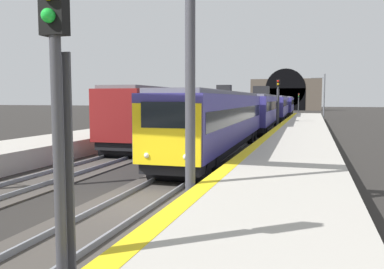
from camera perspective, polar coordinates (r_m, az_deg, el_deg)
The scene contains 13 objects.
ground_plane at distance 12.70m, azimuth -8.25°, elevation -10.12°, with size 320.00×320.00×0.00m, color #282623.
platform_right at distance 11.46m, azimuth 11.95°, elevation -9.32°, with size 112.00×4.18×0.98m, color #ADA89E.
platform_right_edge_strip at distance 11.64m, azimuth 2.89°, elevation -6.49°, with size 112.00×0.50×0.01m, color yellow.
track_main_line at distance 12.69m, azimuth -8.25°, elevation -9.95°, with size 160.00×3.10×0.21m.
track_adjacent_line at distance 15.51m, azimuth -25.69°, elevation -7.62°, with size 160.00×2.85×0.21m.
train_main_approaching at distance 52.04m, azimuth 11.24°, elevation 3.78°, with size 76.83×3.17×4.64m.
train_adjacent_platform at distance 48.17m, azimuth 4.62°, elevation 3.97°, with size 56.65×3.28×4.97m.
railway_signal_near at distance 5.97m, azimuth -18.76°, elevation 3.43°, with size 0.39×0.38×5.27m.
railway_signal_mid at distance 41.37m, azimuth 12.23°, elevation 4.73°, with size 0.39×0.38×5.29m.
railway_signal_far at distance 100.00m, azimuth 15.08°, elevation 4.72°, with size 0.39×0.38×4.65m.
overhead_signal_gantry at distance 13.22m, azimuth -20.38°, elevation 15.81°, with size 0.70×9.44×7.71m.
tunnel_portal at distance 117.87m, azimuth 13.29°, elevation 5.62°, with size 2.62×19.92×11.87m.
catenary_mast_far at distance 65.52m, azimuth 18.43°, elevation 5.23°, with size 0.22×2.12×7.17m.
Camera 1 is at (-11.06, -5.26, 3.34)m, focal length 37.10 mm.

